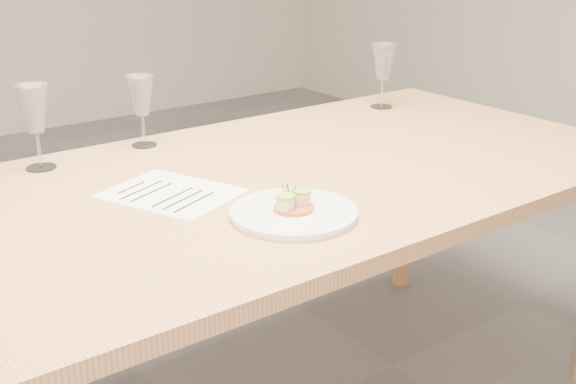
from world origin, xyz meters
TOP-DOWN VIEW (x-y plane):
  - dining_table at (0.00, 0.00)m, footprint 2.40×1.00m
  - dinner_plate at (0.07, -0.25)m, footprint 0.27×0.27m
  - recipe_sheet at (-0.07, 0.03)m, footprint 0.32×0.35m
  - wine_glass_1 at (-0.25, 0.39)m, footprint 0.09×0.09m
  - wine_glass_2 at (0.05, 0.41)m, footprint 0.08×0.08m
  - wine_glass_3 at (0.90, 0.35)m, footprint 0.09×0.09m

SIDE VIEW (x-z plane):
  - dining_table at x=0.00m, z-range 0.31..1.06m
  - recipe_sheet at x=-0.07m, z-range 0.75..0.75m
  - dinner_plate at x=0.07m, z-range 0.73..0.80m
  - wine_glass_2 at x=0.05m, z-range 0.79..0.99m
  - wine_glass_3 at x=0.90m, z-range 0.79..1.01m
  - wine_glass_1 at x=-0.25m, z-range 0.79..1.01m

